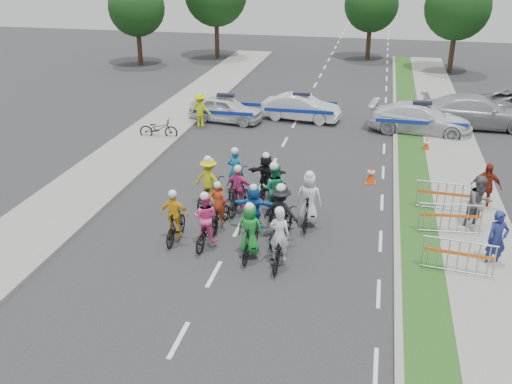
% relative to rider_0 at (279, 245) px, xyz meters
% --- Properties ---
extents(ground, '(90.00, 90.00, 0.00)m').
position_rel_rider_0_xyz_m(ground, '(-1.71, -0.94, -0.63)').
color(ground, '#28282B').
rests_on(ground, ground).
extents(curb_right, '(0.20, 60.00, 0.12)m').
position_rel_rider_0_xyz_m(curb_right, '(3.39, 4.06, -0.57)').
color(curb_right, gray).
rests_on(curb_right, ground).
extents(grass_strip, '(1.20, 60.00, 0.11)m').
position_rel_rider_0_xyz_m(grass_strip, '(4.09, 4.06, -0.57)').
color(grass_strip, '#234416').
rests_on(grass_strip, ground).
extents(sidewalk_right, '(2.40, 60.00, 0.13)m').
position_rel_rider_0_xyz_m(sidewalk_right, '(5.89, 4.06, -0.56)').
color(sidewalk_right, gray).
rests_on(sidewalk_right, ground).
extents(sidewalk_left, '(3.00, 60.00, 0.13)m').
position_rel_rider_0_xyz_m(sidewalk_left, '(-8.21, 4.06, -0.56)').
color(sidewalk_left, gray).
rests_on(sidewalk_left, ground).
extents(rider_0, '(0.68, 1.87, 1.90)m').
position_rel_rider_0_xyz_m(rider_0, '(0.00, 0.00, 0.00)').
color(rider_0, black).
rests_on(rider_0, ground).
extents(rider_1, '(0.79, 1.76, 1.83)m').
position_rel_rider_0_xyz_m(rider_1, '(-0.92, 0.23, 0.09)').
color(rider_1, black).
rests_on(rider_1, ground).
extents(rider_2, '(0.81, 1.84, 1.83)m').
position_rel_rider_0_xyz_m(rider_2, '(-2.41, 0.69, 0.05)').
color(rider_2, black).
rests_on(rider_2, ground).
extents(rider_3, '(0.90, 1.70, 1.78)m').
position_rel_rider_0_xyz_m(rider_3, '(-3.44, 0.73, 0.06)').
color(rider_3, black).
rests_on(rider_3, ground).
extents(rider_4, '(1.20, 2.05, 2.00)m').
position_rel_rider_0_xyz_m(rider_4, '(-0.22, 1.42, 0.14)').
color(rider_4, black).
rests_on(rider_4, ground).
extents(rider_5, '(1.38, 1.65, 1.71)m').
position_rel_rider_0_xyz_m(rider_5, '(-1.16, 1.86, 0.10)').
color(rider_5, black).
rests_on(rider_5, ground).
extents(rider_6, '(0.75, 1.68, 1.66)m').
position_rel_rider_0_xyz_m(rider_6, '(-2.36, 1.94, -0.07)').
color(rider_6, black).
rests_on(rider_6, ground).
extents(rider_7, '(0.85, 1.91, 1.99)m').
position_rel_rider_0_xyz_m(rider_7, '(0.50, 2.66, 0.14)').
color(rider_7, black).
rests_on(rider_7, ground).
extents(rider_8, '(0.87, 2.00, 2.01)m').
position_rel_rider_0_xyz_m(rider_8, '(-0.76, 3.16, 0.11)').
color(rider_8, black).
rests_on(rider_8, ground).
extents(rider_9, '(0.95, 1.77, 1.80)m').
position_rel_rider_0_xyz_m(rider_9, '(-2.00, 3.17, 0.06)').
color(rider_9, black).
rests_on(rider_9, ground).
extents(rider_10, '(1.16, 1.97, 1.92)m').
position_rel_rider_0_xyz_m(rider_10, '(-3.15, 3.49, 0.11)').
color(rider_10, black).
rests_on(rider_10, ground).
extents(rider_11, '(1.46, 1.74, 1.81)m').
position_rel_rider_0_xyz_m(rider_11, '(-1.31, 4.57, 0.13)').
color(rider_11, black).
rests_on(rider_11, ground).
extents(rider_12, '(0.70, 1.86, 1.88)m').
position_rel_rider_0_xyz_m(rider_12, '(-2.48, 4.67, -0.01)').
color(rider_12, black).
rests_on(rider_12, ground).
extents(police_car_0, '(4.06, 2.08, 1.32)m').
position_rel_rider_0_xyz_m(police_car_0, '(-5.31, 13.73, 0.03)').
color(police_car_0, silver).
rests_on(police_car_0, ground).
extents(police_car_1, '(4.22, 1.92, 1.34)m').
position_rel_rider_0_xyz_m(police_car_1, '(-1.50, 14.84, 0.04)').
color(police_car_1, silver).
rests_on(police_car_1, ground).
extents(police_car_2, '(5.21, 2.71, 1.44)m').
position_rel_rider_0_xyz_m(police_car_2, '(4.54, 13.89, 0.09)').
color(police_car_2, silver).
rests_on(police_car_2, ground).
extents(civilian_sedan, '(5.57, 2.42, 1.59)m').
position_rel_rider_0_xyz_m(civilian_sedan, '(7.36, 15.50, 0.17)').
color(civilian_sedan, '#A6A6AB').
rests_on(civilian_sedan, ground).
extents(spectator_0, '(0.75, 0.62, 1.76)m').
position_rel_rider_0_xyz_m(spectator_0, '(6.08, 1.21, 0.25)').
color(spectator_0, navy).
rests_on(spectator_0, ground).
extents(spectator_1, '(1.15, 1.07, 1.89)m').
position_rel_rider_0_xyz_m(spectator_1, '(5.89, 3.51, 0.32)').
color(spectator_1, '#55565A').
rests_on(spectator_1, ground).
extents(spectator_2, '(1.06, 0.53, 1.75)m').
position_rel_rider_0_xyz_m(spectator_2, '(6.35, 5.21, 0.24)').
color(spectator_2, maroon).
rests_on(spectator_2, ground).
extents(marshal_hiviz, '(1.15, 0.67, 1.76)m').
position_rel_rider_0_xyz_m(marshal_hiviz, '(-6.32, 12.54, 0.25)').
color(marshal_hiviz, '#C9DE0B').
rests_on(marshal_hiviz, ground).
extents(barrier_0, '(2.05, 0.73, 1.12)m').
position_rel_rider_0_xyz_m(barrier_0, '(4.99, 0.46, -0.07)').
color(barrier_0, '#A5A8AD').
rests_on(barrier_0, ground).
extents(barrier_1, '(2.04, 0.68, 1.12)m').
position_rel_rider_0_xyz_m(barrier_1, '(4.99, 2.91, -0.07)').
color(barrier_1, '#A5A8AD').
rests_on(barrier_1, ground).
extents(barrier_2, '(2.03, 0.63, 1.12)m').
position_rel_rider_0_xyz_m(barrier_2, '(4.99, 4.67, -0.07)').
color(barrier_2, '#A5A8AD').
rests_on(barrier_2, ground).
extents(cone_0, '(0.40, 0.40, 0.70)m').
position_rel_rider_0_xyz_m(cone_0, '(2.41, 6.86, -0.29)').
color(cone_0, '#F24C0C').
rests_on(cone_0, ground).
extents(cone_1, '(0.40, 0.40, 0.70)m').
position_rel_rider_0_xyz_m(cone_1, '(4.73, 11.05, -0.29)').
color(cone_1, '#F24C0C').
rests_on(cone_1, ground).
extents(parked_bike, '(1.91, 0.86, 0.97)m').
position_rel_rider_0_xyz_m(parked_bike, '(-7.73, 10.32, -0.14)').
color(parked_bike, black).
rests_on(parked_bike, ground).
extents(tree_0, '(4.20, 4.20, 6.30)m').
position_rel_rider_0_xyz_m(tree_0, '(-15.71, 27.06, 3.56)').
color(tree_0, '#382619').
rests_on(tree_0, ground).
extents(tree_1, '(4.55, 4.55, 6.82)m').
position_rel_rider_0_xyz_m(tree_1, '(7.29, 29.06, 3.91)').
color(tree_1, '#382619').
rests_on(tree_1, ground).
extents(tree_4, '(4.20, 4.20, 6.30)m').
position_rel_rider_0_xyz_m(tree_4, '(1.29, 33.06, 3.56)').
color(tree_4, '#382619').
rests_on(tree_4, ground).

